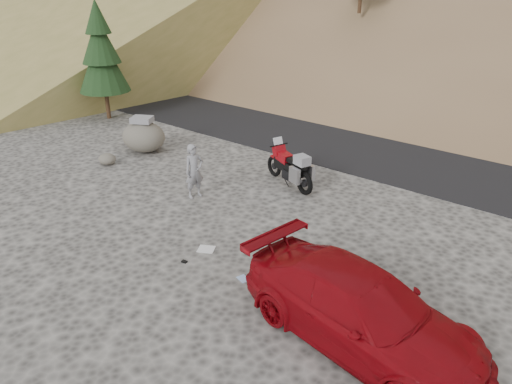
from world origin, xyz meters
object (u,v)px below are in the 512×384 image
motorcycle (291,168)px  red_car (358,341)px  man (196,196)px  boulder (144,136)px

motorcycle → red_car: (5.05, -4.97, -0.60)m
man → red_car: bearing=-95.1°
motorcycle → man: size_ratio=1.39×
motorcycle → man: bearing=-106.7°
man → boulder: 4.61m
man → red_car: (6.80, -2.55, 0.00)m
man → boulder: bearing=84.9°
man → boulder: size_ratio=0.81×
red_car → man: bearing=78.5°
man → motorcycle: bearing=-20.5°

